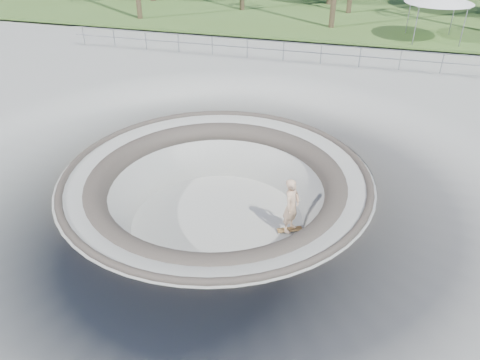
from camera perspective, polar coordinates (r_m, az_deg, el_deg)
The scene contains 6 objects.
ground at distance 15.54m, azimuth -2.91°, elevation 0.67°, with size 180.00×180.00×0.00m, color gray.
skate_bowl at distance 16.56m, azimuth -2.74°, elevation -4.74°, with size 14.00×14.00×4.10m.
distant_hills at distance 71.38m, azimuth 15.18°, elevation 18.77°, with size 103.20×45.00×28.60m.
safety_railing at distance 26.02m, azimuth 5.32°, elevation 15.40°, with size 25.00×0.06×1.03m.
skateboard at distance 16.14m, azimuth 6.09°, elevation -6.02°, with size 0.89×0.59×0.09m.
skater at distance 15.55m, azimuth 6.30°, elevation -3.11°, with size 0.72×0.47×1.97m, color #D4AB89.
Camera 1 is at (4.20, -12.60, 8.07)m, focal length 35.00 mm.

